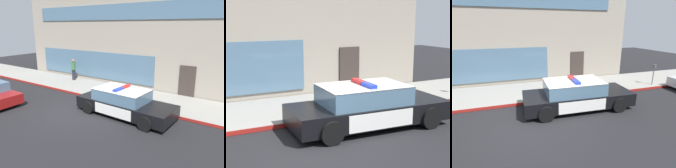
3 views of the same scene
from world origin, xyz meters
The scene contains 5 objects.
ground centered at (0.00, 0.00, 0.00)m, with size 48.00×48.00×0.00m, color black.
sidewalk centered at (0.00, 3.93, 0.07)m, with size 48.00×3.44×0.15m, color gray.
curb_red_paint centered at (0.00, 2.19, 0.08)m, with size 28.80×0.04×0.14m, color maroon.
police_cruiser centered at (2.31, 1.10, 0.68)m, with size 5.19×2.33×1.49m.
fire_hydrant centered at (2.85, 2.77, 0.50)m, with size 0.34×0.39×0.73m.
Camera 2 is at (-3.17, -7.67, 3.51)m, focal length 54.07 mm.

